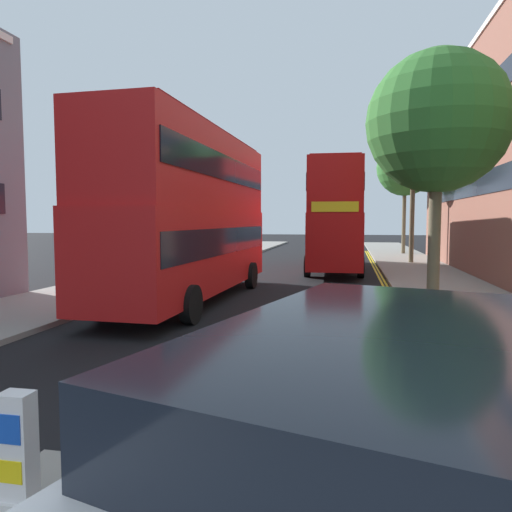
# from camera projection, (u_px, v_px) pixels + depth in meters

# --- Properties ---
(sidewalk_right) EXTENTS (4.00, 80.00, 0.14)m
(sidewalk_right) POSITION_uv_depth(u_px,v_px,m) (459.00, 299.00, 15.85)
(sidewalk_right) COLOR gray
(sidewalk_right) RESTS_ON ground
(sidewalk_left) EXTENTS (4.00, 80.00, 0.14)m
(sidewalk_left) POSITION_uv_depth(u_px,v_px,m) (106.00, 288.00, 18.37)
(sidewalk_left) COLOR gray
(sidewalk_left) RESTS_ON ground
(kerb_line_outer) EXTENTS (0.10, 56.00, 0.01)m
(kerb_line_outer) POSITION_uv_depth(u_px,v_px,m) (401.00, 309.00, 14.31)
(kerb_line_outer) COLOR yellow
(kerb_line_outer) RESTS_ON ground
(kerb_line_inner) EXTENTS (0.10, 56.00, 0.01)m
(kerb_line_inner) POSITION_uv_depth(u_px,v_px,m) (395.00, 309.00, 14.34)
(kerb_line_inner) COLOR yellow
(kerb_line_inner) RESTS_ON ground
(keep_left_bollard) EXTENTS (0.36, 0.28, 1.11)m
(keep_left_bollard) POSITION_uv_depth(u_px,v_px,m) (18.00, 459.00, 4.13)
(keep_left_bollard) COLOR silver
(keep_left_bollard) RESTS_ON traffic_island
(double_decker_bus_away) EXTENTS (3.04, 10.87, 5.64)m
(double_decker_bus_away) POSITION_uv_depth(u_px,v_px,m) (191.00, 211.00, 15.58)
(double_decker_bus_away) COLOR red
(double_decker_bus_away) RESTS_ON ground
(double_decker_bus_oncoming) EXTENTS (3.10, 10.89, 5.64)m
(double_decker_bus_oncoming) POSITION_uv_depth(u_px,v_px,m) (334.00, 214.00, 25.42)
(double_decker_bus_oncoming) COLOR #B20F0F
(double_decker_bus_oncoming) RESTS_ON ground
(pedestrian_far) EXTENTS (0.34, 0.22, 1.62)m
(pedestrian_far) POSITION_uv_depth(u_px,v_px,m) (437.00, 251.00, 26.68)
(pedestrian_far) COLOR #2D2D38
(pedestrian_far) RESTS_ON sidewalk_right
(street_tree_near) EXTENTS (3.37, 3.37, 7.94)m
(street_tree_near) POSITION_uv_depth(u_px,v_px,m) (413.00, 160.00, 28.40)
(street_tree_near) COLOR #6B6047
(street_tree_near) RESTS_ON sidewalk_right
(street_tree_far) EXTENTS (4.32, 4.32, 8.79)m
(street_tree_far) POSITION_uv_depth(u_px,v_px,m) (405.00, 168.00, 36.31)
(street_tree_far) COLOR #6B6047
(street_tree_far) RESTS_ON sidewalk_right
(street_tree_distant) EXTENTS (3.84, 3.84, 7.17)m
(street_tree_distant) POSITION_uv_depth(u_px,v_px,m) (438.00, 123.00, 12.79)
(street_tree_distant) COLOR #6B6047
(street_tree_distant) RESTS_ON sidewalk_right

